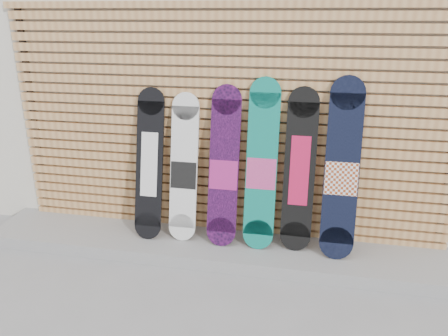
{
  "coord_description": "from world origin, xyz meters",
  "views": [
    {
      "loc": [
        0.64,
        -2.94,
        2.2
      ],
      "look_at": [
        -0.12,
        0.75,
        0.85
      ],
      "focal_mm": 35.0,
      "sensor_mm": 36.0,
      "label": 1
    }
  ],
  "objects": [
    {
      "name": "snowboard_1",
      "position": [
        -0.51,
        0.78,
        0.8
      ],
      "size": [
        0.26,
        0.32,
        1.39
      ],
      "color": "silver",
      "rests_on": "concrete_step"
    },
    {
      "name": "ground",
      "position": [
        0.0,
        0.0,
        0.0
      ],
      "size": [
        80.0,
        80.0,
        0.0
      ],
      "primitive_type": "plane",
      "color": "gray",
      "rests_on": "ground"
    },
    {
      "name": "slat_wall",
      "position": [
        -0.15,
        0.97,
        1.21
      ],
      "size": [
        4.26,
        0.08,
        2.29
      ],
      "color": "#B07C49",
      "rests_on": "ground"
    },
    {
      "name": "snowboard_0",
      "position": [
        -0.85,
        0.76,
        0.83
      ],
      "size": [
        0.26,
        0.37,
        1.43
      ],
      "color": "black",
      "rests_on": "concrete_step"
    },
    {
      "name": "snowboard_4",
      "position": [
        0.57,
        0.8,
        0.86
      ],
      "size": [
        0.28,
        0.3,
        1.48
      ],
      "color": "black",
      "rests_on": "concrete_step"
    },
    {
      "name": "snowboard_5",
      "position": [
        0.93,
        0.75,
        0.9
      ],
      "size": [
        0.3,
        0.38,
        1.58
      ],
      "color": "black",
      "rests_on": "concrete_step"
    },
    {
      "name": "snowboard_3",
      "position": [
        0.23,
        0.77,
        0.88
      ],
      "size": [
        0.28,
        0.34,
        1.55
      ],
      "color": "#0B6F62",
      "rests_on": "concrete_step"
    },
    {
      "name": "building",
      "position": [
        0.5,
        3.5,
        1.8
      ],
      "size": [
        12.0,
        5.0,
        3.6
      ],
      "primitive_type": "cube",
      "color": "beige",
      "rests_on": "ground"
    },
    {
      "name": "snowboard_2",
      "position": [
        -0.12,
        0.77,
        0.84
      ],
      "size": [
        0.28,
        0.35,
        1.47
      ],
      "color": "black",
      "rests_on": "concrete_step"
    },
    {
      "name": "concrete_step",
      "position": [
        -0.15,
        0.68,
        0.06
      ],
      "size": [
        4.6,
        0.7,
        0.12
      ],
      "primitive_type": "cube",
      "color": "gray",
      "rests_on": "ground"
    }
  ]
}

